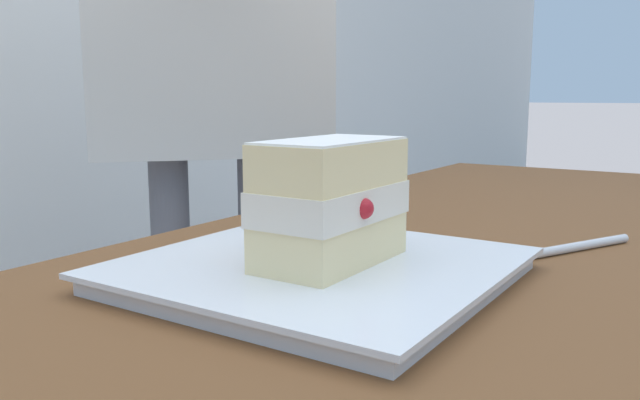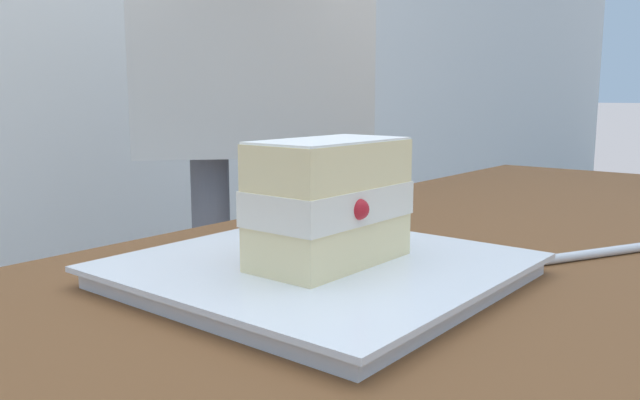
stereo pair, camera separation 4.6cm
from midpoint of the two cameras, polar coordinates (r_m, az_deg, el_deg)
dessert_plate at (r=0.47m, az=2.81°, el=-6.25°), size 0.25×0.25×0.02m
cake_slice at (r=0.45m, az=3.76°, el=-0.19°), size 0.12×0.08×0.09m
dessert_fork at (r=0.57m, az=23.42°, el=-4.67°), size 0.16×0.09×0.01m
diner_person at (r=1.17m, az=-4.98°, el=15.91°), size 0.51×0.54×1.49m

